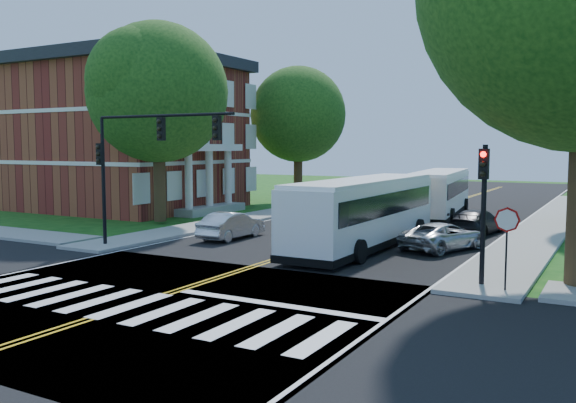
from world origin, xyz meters
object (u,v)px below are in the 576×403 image
Objects in this scene: signal_nw at (142,149)px; bus_lead at (364,211)px; dark_sedan at (477,222)px; suv at (443,236)px; signal_ne at (484,196)px; bus_follow at (439,192)px; hatchback at (231,225)px.

signal_nw is 0.60× the size of bus_lead.
signal_nw is 9.99m from bus_lead.
signal_nw is 1.66× the size of dark_sedan.
suv is (11.10, 6.56, -3.77)m from signal_nw.
signal_ne is 0.38× the size of bus_follow.
signal_nw is 17.10m from dark_sedan.
dark_sedan is at bearing 112.70° from bus_follow.
dark_sedan is at bearing 102.48° from signal_ne.
bus_lead is 2.75× the size of suv.
signal_nw is 6.17m from hatchback.
bus_lead is 2.74× the size of dark_sedan.
bus_follow is 2.66× the size of dark_sedan.
suv is (3.57, -12.47, -0.94)m from bus_follow.
signal_nw is 1.66× the size of suv.
suv is (-2.96, 6.55, -2.36)m from signal_ne.
signal_ne reaches higher than suv.
signal_nw is at bearing 55.45° from dark_sedan.
hatchback is 0.93× the size of suv.
hatchback is at bearing 75.02° from signal_nw.
dark_sedan is at bearing -116.88° from bus_lead.
signal_nw reaches higher than signal_ne.
hatchback is 12.55m from dark_sedan.
bus_follow is (-6.53, 19.02, -1.42)m from signal_ne.
suv is at bearing 95.75° from dark_sedan.
signal_ne is at bearing 159.89° from hatchback.
bus_follow is at bearing -113.40° from hatchback.
signal_nw reaches higher than bus_lead.
bus_lead is 7.65m from dark_sedan.
signal_nw is 13.43m from suv.
signal_ne is 7.57m from suv.
hatchback is at bearing 30.70° from suv.
signal_ne is 20.16m from bus_follow.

